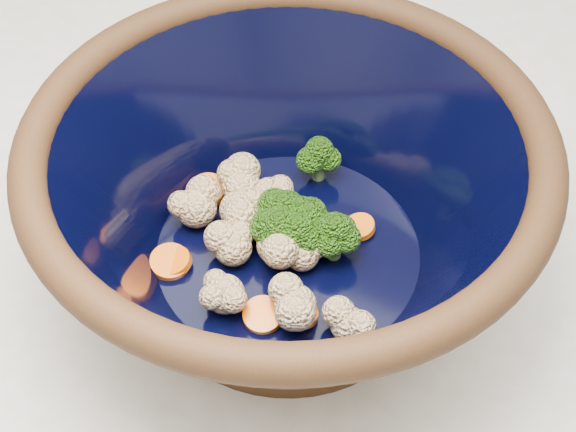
% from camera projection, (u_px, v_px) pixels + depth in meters
% --- Properties ---
extents(mixing_bowl, '(0.48, 0.48, 0.17)m').
position_uv_depth(mixing_bowl, '(288.00, 202.00, 0.59)').
color(mixing_bowl, black).
rests_on(mixing_bowl, counter).
extents(vegetable_pile, '(0.19, 0.19, 0.05)m').
position_uv_depth(vegetable_pile, '(279.00, 226.00, 0.62)').
color(vegetable_pile, '#608442').
rests_on(vegetable_pile, mixing_bowl).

